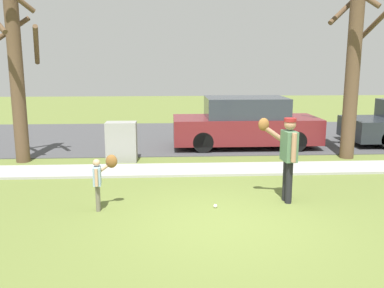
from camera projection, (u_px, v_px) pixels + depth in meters
ground_plane at (207, 171)px, 10.72m from camera, size 48.00×48.00×0.00m
sidewalk_strip at (207, 169)px, 10.81m from camera, size 36.00×1.20×0.06m
road_surface at (195, 136)px, 15.71m from camera, size 36.00×6.80×0.02m
person_adult at (287, 150)px, 8.22m from camera, size 0.72×0.60×1.70m
person_child at (101, 175)px, 7.83m from camera, size 0.45×0.43×1.05m
baseball at (215, 206)px, 8.05m from camera, size 0.07×0.07×0.07m
utility_cabinet at (122, 142)px, 11.71m from camera, size 0.85×0.52×1.12m
street_tree_near at (354, 52)px, 11.65m from camera, size 1.85×1.89×5.76m
street_tree_far at (16, 67)px, 11.25m from camera, size 1.85×1.88×4.94m
parked_suv_maroon at (245, 123)px, 13.63m from camera, size 4.70×1.90×1.63m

